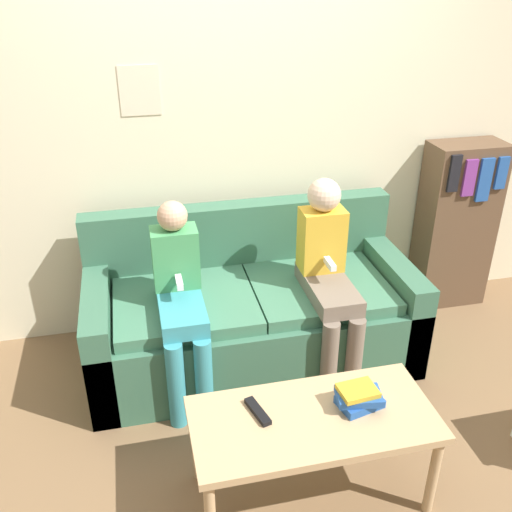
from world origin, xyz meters
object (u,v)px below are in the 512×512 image
(person_right, at_px, (328,272))
(person_left, at_px, (180,296))
(couch, at_px, (251,314))
(tv_remote, at_px, (258,411))
(bookshelf, at_px, (456,225))
(coffee_table, at_px, (313,426))

(person_right, bearing_deg, person_left, -179.16)
(person_left, bearing_deg, couch, 26.44)
(tv_remote, distance_m, bookshelf, 2.11)
(coffee_table, relative_size, person_right, 0.92)
(couch, relative_size, bookshelf, 1.64)
(tv_remote, bearing_deg, coffee_table, -32.93)
(coffee_table, height_order, person_right, person_right)
(person_left, bearing_deg, coffee_table, -61.52)
(coffee_table, xyz_separation_m, person_left, (-0.45, 0.84, 0.20))
(couch, xyz_separation_m, tv_remote, (-0.18, -0.98, 0.17))
(couch, distance_m, tv_remote, 1.01)
(person_left, distance_m, tv_remote, 0.81)
(person_left, relative_size, bookshelf, 0.95)
(coffee_table, bearing_deg, person_right, 67.67)
(person_left, height_order, bookshelf, bookshelf)
(coffee_table, height_order, person_left, person_left)
(coffee_table, bearing_deg, tv_remote, 162.67)
(couch, height_order, bookshelf, bookshelf)
(person_left, xyz_separation_m, tv_remote, (0.23, -0.77, -0.13))
(bookshelf, bearing_deg, tv_remote, -141.70)
(couch, xyz_separation_m, person_right, (0.39, -0.20, 0.34))
(person_right, bearing_deg, coffee_table, -112.33)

